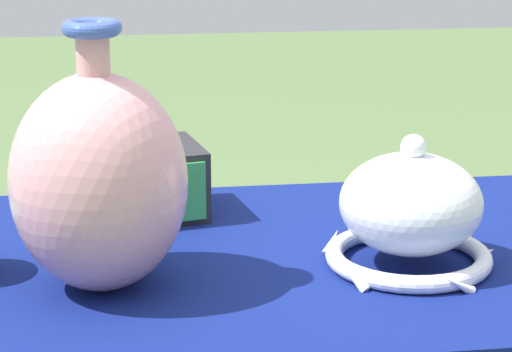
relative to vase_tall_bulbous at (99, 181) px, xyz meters
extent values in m
cube|color=brown|center=(0.10, 0.08, -0.15)|extent=(1.10, 0.57, 0.03)
cube|color=navy|center=(0.10, 0.08, -0.13)|extent=(1.12, 0.59, 0.01)
ellipsoid|color=#D19399|center=(0.00, 0.00, 0.00)|extent=(0.20, 0.20, 0.25)
cylinder|color=#D19399|center=(0.00, 0.00, 0.15)|extent=(0.04, 0.04, 0.05)
torus|color=#3851A8|center=(0.00, 0.00, 0.17)|extent=(0.07, 0.07, 0.02)
torus|color=white|center=(0.37, 0.02, -0.12)|extent=(0.21, 0.21, 0.02)
ellipsoid|color=white|center=(0.37, 0.02, -0.05)|extent=(0.17, 0.17, 0.12)
sphere|color=white|center=(0.37, 0.02, 0.02)|extent=(0.03, 0.03, 0.03)
cone|color=white|center=(0.48, 0.02, -0.12)|extent=(0.01, 0.04, 0.03)
cone|color=white|center=(0.40, 0.12, -0.12)|extent=(0.04, 0.02, 0.03)
cone|color=white|center=(0.29, 0.08, -0.12)|extent=(0.04, 0.04, 0.03)
cone|color=white|center=(0.29, -0.04, -0.12)|extent=(0.04, 0.04, 0.03)
cone|color=white|center=(0.40, -0.08, -0.12)|extent=(0.04, 0.02, 0.03)
cube|color=#232328|center=(0.06, 0.26, -0.08)|extent=(0.18, 0.16, 0.10)
cube|color=green|center=(0.07, 0.19, -0.08)|extent=(0.13, 0.03, 0.08)
camera|label=1|loc=(0.03, -1.10, 0.33)|focal=70.00mm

